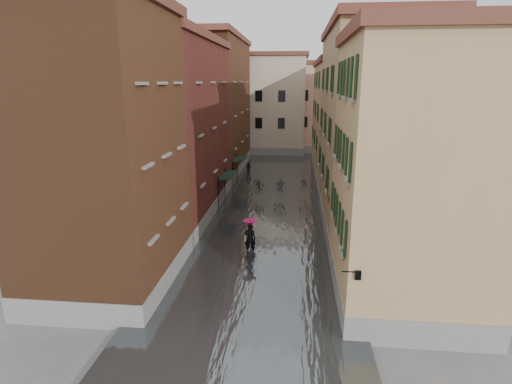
% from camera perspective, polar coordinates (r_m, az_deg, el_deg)
% --- Properties ---
extents(ground, '(120.00, 120.00, 0.00)m').
position_cam_1_polar(ground, '(22.04, 0.04, -11.02)').
color(ground, '#5E5E61').
rests_on(ground, ground).
extents(floodwater, '(10.00, 60.00, 0.20)m').
position_cam_1_polar(floodwater, '(34.10, 2.20, -1.08)').
color(floodwater, '#464B4D').
rests_on(floodwater, ground).
extents(building_left_near, '(6.00, 8.00, 13.00)m').
position_cam_1_polar(building_left_near, '(20.04, -20.97, 4.87)').
color(building_left_near, brown).
rests_on(building_left_near, ground).
extents(building_left_mid, '(6.00, 14.00, 12.50)m').
position_cam_1_polar(building_left_mid, '(30.20, -11.69, 8.38)').
color(building_left_mid, '#5D251D').
rests_on(building_left_mid, ground).
extents(building_left_far, '(6.00, 16.00, 14.00)m').
position_cam_1_polar(building_left_far, '(44.62, -6.00, 11.81)').
color(building_left_far, brown).
rests_on(building_left_far, ground).
extents(building_right_near, '(6.00, 8.00, 11.50)m').
position_cam_1_polar(building_right_near, '(18.78, 21.18, 1.85)').
color(building_right_near, tan).
rests_on(building_right_near, ground).
extents(building_right_mid, '(6.00, 14.00, 13.00)m').
position_cam_1_polar(building_right_mid, '(29.25, 15.79, 8.39)').
color(building_right_mid, '#9B8C5E').
rests_on(building_right_mid, ground).
extents(building_right_far, '(6.00, 16.00, 11.50)m').
position_cam_1_polar(building_right_far, '(44.10, 12.45, 9.86)').
color(building_right_far, tan).
rests_on(building_right_far, ground).
extents(building_end_cream, '(12.00, 9.00, 13.00)m').
position_cam_1_polar(building_end_cream, '(57.93, 0.82, 12.24)').
color(building_end_cream, '#BDB596').
rests_on(building_end_cream, ground).
extents(building_end_pink, '(10.00, 9.00, 12.00)m').
position_cam_1_polar(building_end_pink, '(59.88, 9.78, 11.65)').
color(building_end_pink, '#C8A28D').
rests_on(building_end_pink, ground).
extents(awning_near, '(1.09, 2.95, 2.80)m').
position_cam_1_polar(awning_near, '(32.20, -4.16, 2.24)').
color(awning_near, black).
rests_on(awning_near, ground).
extents(awning_far, '(1.09, 3.23, 2.80)m').
position_cam_1_polar(awning_far, '(39.13, -2.38, 4.67)').
color(awning_far, black).
rests_on(awning_far, ground).
extents(wall_lantern, '(0.71, 0.22, 0.35)m').
position_cam_1_polar(wall_lantern, '(15.43, 14.27, -11.34)').
color(wall_lantern, black).
rests_on(wall_lantern, ground).
extents(window_planters, '(0.59, 8.67, 0.84)m').
position_cam_1_polar(window_planters, '(20.08, 11.65, -3.22)').
color(window_planters, brown).
rests_on(window_planters, ground).
extents(pedestrian_main, '(0.86, 0.86, 2.06)m').
position_cam_1_polar(pedestrian_main, '(23.52, -0.85, -6.07)').
color(pedestrian_main, black).
rests_on(pedestrian_main, ground).
extents(pedestrian_far, '(0.71, 0.56, 1.41)m').
position_cam_1_polar(pedestrian_far, '(43.41, -1.03, 3.38)').
color(pedestrian_far, black).
rests_on(pedestrian_far, ground).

